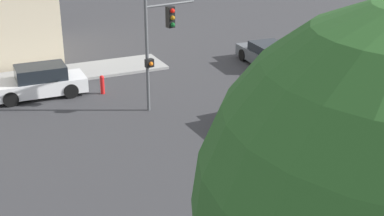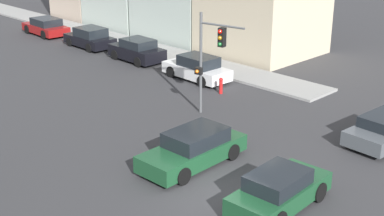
% 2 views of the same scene
% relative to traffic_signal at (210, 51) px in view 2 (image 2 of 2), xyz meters
% --- Properties ---
extents(ground_plane, '(300.00, 300.00, 0.00)m').
position_rel_traffic_signal_xyz_m(ground_plane, '(-5.43, -5.77, -3.27)').
color(ground_plane, '#333335').
extents(sidewalk_strip, '(2.76, 60.00, 0.14)m').
position_rel_traffic_signal_xyz_m(sidewalk_strip, '(6.45, 27.49, -3.20)').
color(sidewalk_strip, gray).
rests_on(sidewalk_strip, ground_plane).
extents(traffic_signal, '(0.86, 2.52, 5.06)m').
position_rel_traffic_signal_xyz_m(traffic_signal, '(0.00, 0.00, 0.00)').
color(traffic_signal, '#515456').
rests_on(traffic_signal, ground_plane).
extents(crossing_car_1, '(4.15, 1.98, 1.38)m').
position_rel_traffic_signal_xyz_m(crossing_car_1, '(-4.70, -7.71, -2.61)').
color(crossing_car_1, '#194728').
rests_on(crossing_car_1, ground_plane).
extents(crossing_car_2, '(4.71, 2.05, 1.44)m').
position_rel_traffic_signal_xyz_m(crossing_car_2, '(-4.42, -3.31, -2.58)').
color(crossing_car_2, '#194728').
rests_on(crossing_car_2, ground_plane).
extents(parked_car_0, '(1.94, 4.39, 1.48)m').
position_rel_traffic_signal_xyz_m(parked_car_0, '(3.75, 4.62, -2.57)').
color(parked_car_0, silver).
rests_on(parked_car_0, ground_plane).
extents(parked_car_1, '(2.03, 4.10, 1.52)m').
position_rel_traffic_signal_xyz_m(parked_car_1, '(3.86, 10.39, -2.55)').
color(parked_car_1, black).
rests_on(parked_car_1, ground_plane).
extents(parked_car_2, '(2.10, 4.21, 1.49)m').
position_rel_traffic_signal_xyz_m(parked_car_2, '(3.81, 15.81, -2.57)').
color(parked_car_2, black).
rests_on(parked_car_2, ground_plane).
extents(parked_car_3, '(2.16, 4.54, 1.38)m').
position_rel_traffic_signal_xyz_m(parked_car_3, '(3.68, 21.86, -2.61)').
color(parked_car_3, maroon).
rests_on(parked_car_3, ground_plane).
extents(fire_hydrant, '(0.22, 0.22, 0.92)m').
position_rel_traffic_signal_xyz_m(fire_hydrant, '(2.83, 1.85, -2.78)').
color(fire_hydrant, red).
rests_on(fire_hydrant, ground_plane).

